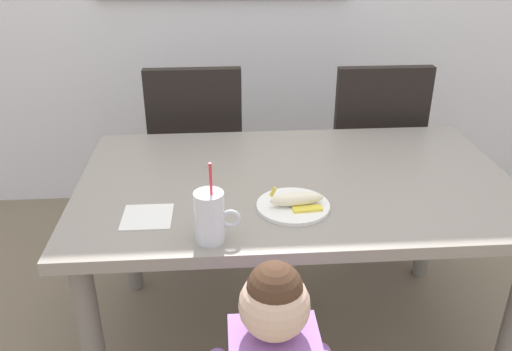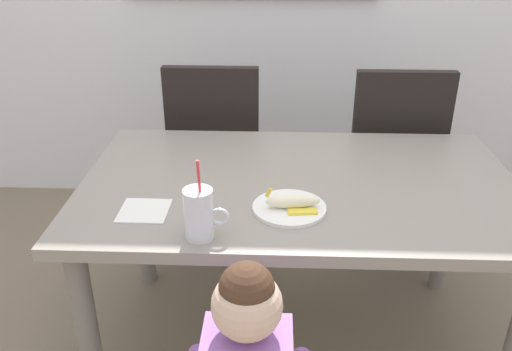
% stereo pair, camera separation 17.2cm
% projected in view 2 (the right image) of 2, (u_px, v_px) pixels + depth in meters
% --- Properties ---
extents(ground_plane, '(24.00, 24.00, 0.00)m').
position_uv_depth(ground_plane, '(293.00, 339.00, 2.14)').
color(ground_plane, '#7A6B56').
extents(dining_table, '(1.50, 0.91, 0.72)m').
position_uv_depth(dining_table, '(299.00, 203.00, 1.87)').
color(dining_table, gray).
rests_on(dining_table, ground).
extents(dining_chair_left, '(0.44, 0.44, 0.96)m').
position_uv_depth(dining_chair_left, '(216.00, 146.00, 2.55)').
color(dining_chair_left, black).
rests_on(dining_chair_left, ground).
extents(dining_chair_right, '(0.44, 0.44, 0.96)m').
position_uv_depth(dining_chair_right, '(391.00, 152.00, 2.49)').
color(dining_chair_right, black).
rests_on(dining_chair_right, ground).
extents(milk_cup, '(0.13, 0.08, 0.25)m').
position_uv_depth(milk_cup, '(199.00, 217.00, 1.48)').
color(milk_cup, silver).
rests_on(milk_cup, dining_table).
extents(snack_plate, '(0.23, 0.23, 0.01)m').
position_uv_depth(snack_plate, '(289.00, 208.00, 1.64)').
color(snack_plate, white).
rests_on(snack_plate, dining_table).
extents(peeled_banana, '(0.17, 0.11, 0.07)m').
position_uv_depth(peeled_banana, '(294.00, 202.00, 1.63)').
color(peeled_banana, '#F4EAC6').
rests_on(peeled_banana, snack_plate).
extents(paper_napkin, '(0.15, 0.15, 0.00)m').
position_uv_depth(paper_napkin, '(144.00, 211.00, 1.63)').
color(paper_napkin, white).
rests_on(paper_napkin, dining_table).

